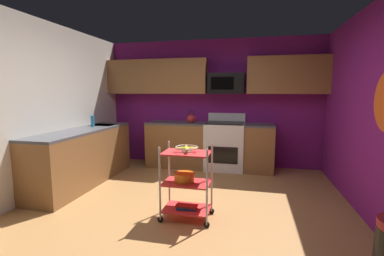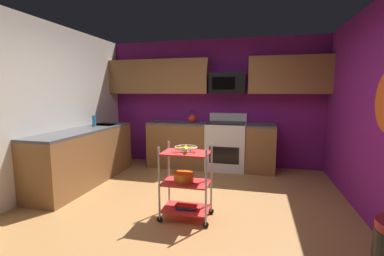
% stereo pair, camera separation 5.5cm
% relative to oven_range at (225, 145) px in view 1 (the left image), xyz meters
% --- Properties ---
extents(floor, '(4.40, 4.80, 0.04)m').
position_rel_oven_range_xyz_m(floor, '(-0.32, -2.10, -0.50)').
color(floor, '#A87542').
rests_on(floor, ground).
extents(wall_back, '(4.52, 0.06, 2.60)m').
position_rel_oven_range_xyz_m(wall_back, '(-0.32, 0.33, 0.82)').
color(wall_back, '#751970').
rests_on(wall_back, ground).
extents(wall_left, '(0.06, 4.80, 2.60)m').
position_rel_oven_range_xyz_m(wall_left, '(-2.55, -2.10, 0.82)').
color(wall_left, silver).
rests_on(wall_left, ground).
extents(counter_run, '(3.46, 2.79, 0.92)m').
position_rel_oven_range_xyz_m(counter_run, '(-1.21, -0.65, -0.01)').
color(counter_run, brown).
rests_on(counter_run, ground).
extents(oven_range, '(0.76, 0.65, 1.10)m').
position_rel_oven_range_xyz_m(oven_range, '(0.00, 0.00, 0.00)').
color(oven_range, white).
rests_on(oven_range, ground).
extents(upper_cabinets, '(4.40, 0.33, 0.70)m').
position_rel_oven_range_xyz_m(upper_cabinets, '(-0.39, 0.13, 1.37)').
color(upper_cabinets, brown).
extents(microwave, '(0.70, 0.39, 0.40)m').
position_rel_oven_range_xyz_m(microwave, '(-0.00, 0.10, 1.22)').
color(microwave, black).
extents(rolling_cart, '(0.63, 0.38, 0.91)m').
position_rel_oven_range_xyz_m(rolling_cart, '(-0.22, -2.25, -0.03)').
color(rolling_cart, silver).
rests_on(rolling_cart, ground).
extents(fruit_bowl, '(0.27, 0.27, 0.07)m').
position_rel_oven_range_xyz_m(fruit_bowl, '(-0.22, -2.25, 0.40)').
color(fruit_bowl, silver).
rests_on(fruit_bowl, rolling_cart).
extents(mixing_bowl_large, '(0.25, 0.25, 0.11)m').
position_rel_oven_range_xyz_m(mixing_bowl_large, '(-0.25, -2.25, 0.04)').
color(mixing_bowl_large, orange).
rests_on(mixing_bowl_large, rolling_cart).
extents(book_stack, '(0.27, 0.20, 0.04)m').
position_rel_oven_range_xyz_m(book_stack, '(-0.22, -2.25, -0.33)').
color(book_stack, '#1E4C8C').
rests_on(book_stack, rolling_cart).
extents(kettle, '(0.21, 0.18, 0.26)m').
position_rel_oven_range_xyz_m(kettle, '(-0.69, -0.00, 0.52)').
color(kettle, red).
rests_on(kettle, counter_run).
extents(dish_soap_bottle, '(0.06, 0.06, 0.20)m').
position_rel_oven_range_xyz_m(dish_soap_bottle, '(-2.26, -1.03, 0.54)').
color(dish_soap_bottle, '#2D8CBF').
rests_on(dish_soap_bottle, counter_run).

